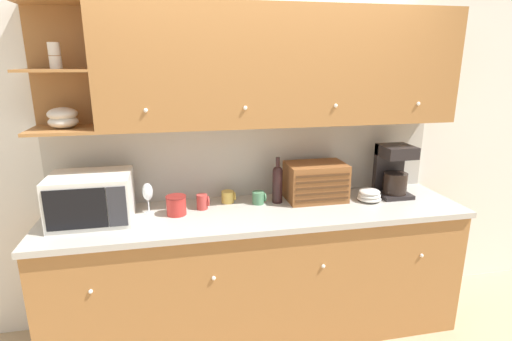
% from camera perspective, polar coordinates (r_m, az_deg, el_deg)
% --- Properties ---
extents(ground_plane, '(24.00, 24.00, 0.00)m').
position_cam_1_polar(ground_plane, '(3.52, -0.81, -18.34)').
color(ground_plane, tan).
extents(wall_back, '(5.27, 0.06, 2.60)m').
position_cam_1_polar(wall_back, '(3.03, -1.01, 2.88)').
color(wall_back, white).
rests_on(wall_back, ground_plane).
extents(counter_unit, '(2.89, 0.69, 0.96)m').
position_cam_1_polar(counter_unit, '(2.99, 0.40, -14.18)').
color(counter_unit, '#A36B38').
rests_on(counter_unit, ground_plane).
extents(backsplash_panel, '(2.87, 0.01, 0.57)m').
position_cam_1_polar(backsplash_panel, '(3.00, -0.88, 1.65)').
color(backsplash_panel, '#B7B2A8').
rests_on(backsplash_panel, counter_unit).
extents(upper_cabinets, '(2.87, 0.37, 0.78)m').
position_cam_1_polar(upper_cabinets, '(2.79, 3.29, 14.54)').
color(upper_cabinets, '#A36B38').
rests_on(upper_cabinets, backsplash_panel).
extents(microwave, '(0.50, 0.38, 0.31)m').
position_cam_1_polar(microwave, '(2.75, -22.45, -3.70)').
color(microwave, silver).
rests_on(microwave, counter_unit).
extents(wine_glass, '(0.07, 0.07, 0.22)m').
position_cam_1_polar(wine_glass, '(2.78, -15.22, -3.07)').
color(wine_glass, silver).
rests_on(wine_glass, counter_unit).
extents(storage_canister, '(0.14, 0.14, 0.13)m').
position_cam_1_polar(storage_canister, '(2.74, -11.32, -4.90)').
color(storage_canister, '#B22D28').
rests_on(storage_canister, counter_unit).
extents(mug_patterned_third, '(0.09, 0.08, 0.11)m').
position_cam_1_polar(mug_patterned_third, '(2.81, -7.63, -4.45)').
color(mug_patterned_third, '#B73D38').
rests_on(mug_patterned_third, counter_unit).
extents(mug, '(0.10, 0.09, 0.09)m').
position_cam_1_polar(mug, '(2.92, -4.01, -3.77)').
color(mug, gold).
rests_on(mug, counter_unit).
extents(mug_blue_second, '(0.10, 0.09, 0.09)m').
position_cam_1_polar(mug_blue_second, '(2.89, 0.38, -3.91)').
color(mug_blue_second, '#4C845B').
rests_on(mug_blue_second, counter_unit).
extents(wine_bottle, '(0.07, 0.07, 0.34)m').
position_cam_1_polar(wine_bottle, '(2.88, 3.09, -1.72)').
color(wine_bottle, black).
rests_on(wine_bottle, counter_unit).
extents(bread_box, '(0.43, 0.29, 0.28)m').
position_cam_1_polar(bread_box, '(2.98, 8.51, -1.58)').
color(bread_box, brown).
rests_on(bread_box, counter_unit).
extents(bowl_stack_on_counter, '(0.18, 0.18, 0.09)m').
position_cam_1_polar(bowl_stack_on_counter, '(3.06, 15.87, -3.41)').
color(bowl_stack_on_counter, silver).
rests_on(bowl_stack_on_counter, counter_unit).
extents(coffee_maker, '(0.23, 0.24, 0.39)m').
position_cam_1_polar(coffee_maker, '(3.20, 19.02, 0.01)').
color(coffee_maker, black).
rests_on(coffee_maker, counter_unit).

